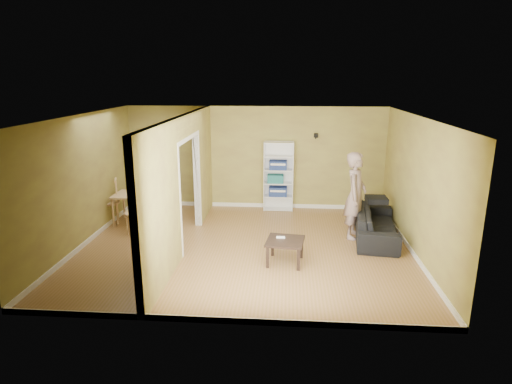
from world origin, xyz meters
TOP-DOWN VIEW (x-y plane):
  - room_shell at (0.00, 0.00)m, footprint 6.50×6.50m
  - partition at (-1.20, 0.00)m, footprint 0.22×5.50m
  - wall_speaker at (1.50, 2.69)m, footprint 0.10×0.10m
  - sofa at (2.70, 0.74)m, footprint 2.20×1.16m
  - person at (2.24, 0.75)m, footprint 0.94×0.84m
  - bookshelf at (0.59, 2.60)m, footprint 0.74×0.32m
  - paper_box_navy_a at (0.58, 2.56)m, footprint 0.45×0.29m
  - paper_box_teal at (0.52, 2.56)m, footprint 0.40×0.26m
  - paper_box_navy_b at (0.58, 2.56)m, footprint 0.43×0.28m
  - coffee_table at (0.80, -0.67)m, footprint 0.66×0.66m
  - game_controller at (0.71, -0.57)m, footprint 0.16×0.04m
  - dining_table at (-2.58, 1.29)m, footprint 1.13×0.75m
  - chair_left at (-3.29, 1.25)m, footprint 0.61×0.61m
  - chair_near at (-2.47, 0.66)m, footprint 0.48×0.48m
  - chair_far at (-2.47, 1.87)m, footprint 0.51×0.51m

SIDE VIEW (x-z plane):
  - coffee_table at x=0.80m, z-range 0.15..0.59m
  - sofa at x=2.70m, z-range 0.00..0.80m
  - chair_far at x=-2.47m, z-range 0.00..0.89m
  - game_controller at x=0.71m, z-range 0.44..0.47m
  - chair_near at x=-2.47m, z-range 0.00..0.94m
  - paper_box_navy_a at x=0.58m, z-range 0.37..0.60m
  - chair_left at x=-3.29m, z-range 0.00..1.04m
  - dining_table at x=-2.58m, z-range 0.27..0.98m
  - paper_box_teal at x=0.52m, z-range 0.72..0.92m
  - bookshelf at x=0.59m, z-range 0.00..1.75m
  - person at x=2.24m, z-range 0.00..2.15m
  - paper_box_navy_b at x=0.58m, z-range 1.06..1.28m
  - room_shell at x=0.00m, z-range -1.95..4.55m
  - partition at x=-1.20m, z-range 0.00..2.60m
  - wall_speaker at x=1.50m, z-range 1.85..1.95m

